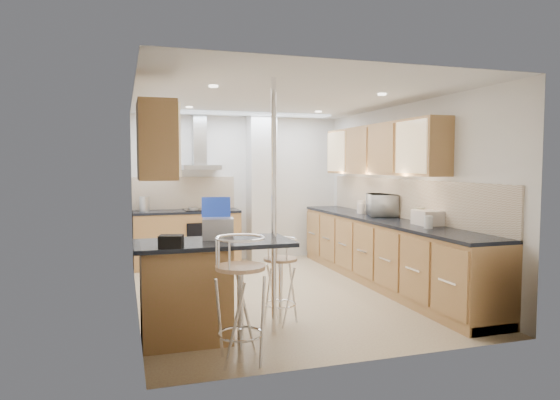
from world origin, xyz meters
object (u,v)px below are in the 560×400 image
object	(u,v)px
laptop	(218,229)
bar_stool_near	(240,299)
bar_stool_end	(280,281)
microwave	(382,205)
bread_bin	(427,218)

from	to	relation	value
laptop	bar_stool_near	size ratio (longest dim) A/B	0.28
bar_stool_end	laptop	bearing A→B (deg)	131.61
bar_stool_near	microwave	bearing A→B (deg)	25.78
bar_stool_near	bread_bin	size ratio (longest dim) A/B	3.15
laptop	bread_bin	world-z (taller)	laptop
laptop	bar_stool_near	xyz separation A→B (m)	(0.04, -0.76, -0.50)
microwave	bar_stool_end	distance (m)	2.63
bar_stool_near	bar_stool_end	world-z (taller)	bar_stool_near
microwave	bar_stool_end	xyz separation A→B (m)	(-2.04, -1.54, -0.63)
microwave	laptop	bearing A→B (deg)	140.28
bar_stool_end	bread_bin	distance (m)	2.13
microwave	laptop	xyz separation A→B (m)	(-2.72, -1.67, -0.04)
bar_stool_near	bar_stool_end	size ratio (longest dim) A/B	1.19
microwave	bar_stool_end	world-z (taller)	microwave
laptop	bread_bin	size ratio (longest dim) A/B	0.87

